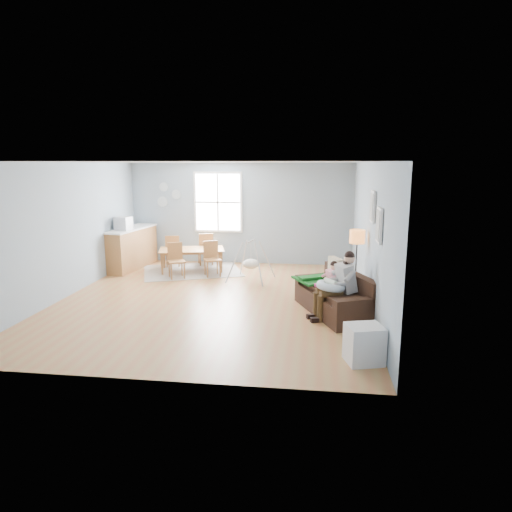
# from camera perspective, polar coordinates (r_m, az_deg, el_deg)

# --- Properties ---
(room) EXTENTS (8.40, 9.40, 3.90)m
(room) POSITION_cam_1_polar(r_m,az_deg,el_deg) (8.82, -5.74, 9.79)
(room) COLOR #AE6A3D
(window) EXTENTS (1.32, 0.08, 1.62)m
(window) POSITION_cam_1_polar(r_m,az_deg,el_deg) (12.37, -4.76, 6.71)
(window) COLOR silver
(window) RESTS_ON room
(pictures) EXTENTS (0.05, 1.34, 0.74)m
(pictures) POSITION_cam_1_polar(r_m,az_deg,el_deg) (7.65, 14.73, 4.93)
(pictures) COLOR silver
(pictures) RESTS_ON room
(wall_plates) EXTENTS (0.67, 0.02, 0.66)m
(wall_plates) POSITION_cam_1_polar(r_m,az_deg,el_deg) (12.73, -11.01, 7.49)
(wall_plates) COLOR #9AAFB9
(wall_plates) RESTS_ON room
(sofa) EXTENTS (1.49, 2.05, 0.76)m
(sofa) POSITION_cam_1_polar(r_m,az_deg,el_deg) (8.43, 10.09, -5.27)
(sofa) COLOR black
(sofa) RESTS_ON room
(green_throw) EXTENTS (1.11, 1.06, 0.04)m
(green_throw) POSITION_cam_1_polar(r_m,az_deg,el_deg) (8.89, 7.95, -2.86)
(green_throw) COLOR #155E18
(green_throw) RESTS_ON sofa
(beige_pillow) EXTENTS (0.30, 0.46, 0.45)m
(beige_pillow) POSITION_cam_1_polar(r_m,az_deg,el_deg) (8.83, 9.94, -1.66)
(beige_pillow) COLOR tan
(beige_pillow) RESTS_ON sofa
(father) EXTENTS (0.88, 0.61, 1.20)m
(father) POSITION_cam_1_polar(r_m,az_deg,el_deg) (8.04, 10.22, -3.34)
(father) COLOR #939496
(father) RESTS_ON sofa
(nursing_pillow) EXTENTS (0.68, 0.68, 0.21)m
(nursing_pillow) POSITION_cam_1_polar(r_m,az_deg,el_deg) (7.99, 9.32, -3.74)
(nursing_pillow) COLOR silver
(nursing_pillow) RESTS_ON father
(infant) EXTENTS (0.24, 0.31, 0.12)m
(infant) POSITION_cam_1_polar(r_m,az_deg,el_deg) (8.00, 9.22, -3.24)
(infant) COLOR silver
(infant) RESTS_ON nursing_pillow
(toddler) EXTENTS (0.49, 0.39, 0.72)m
(toddler) POSITION_cam_1_polar(r_m,az_deg,el_deg) (8.46, 9.20, -2.60)
(toddler) COLOR white
(toddler) RESTS_ON sofa
(floor_lamp) EXTENTS (0.29, 0.29, 1.44)m
(floor_lamp) POSITION_cam_1_polar(r_m,az_deg,el_deg) (8.89, 12.51, 1.62)
(floor_lamp) COLOR black
(floor_lamp) RESTS_ON room
(storage_cube) EXTENTS (0.57, 0.53, 0.53)m
(storage_cube) POSITION_cam_1_polar(r_m,az_deg,el_deg) (6.48, 13.30, -10.67)
(storage_cube) COLOR silver
(storage_cube) RESTS_ON room
(rug) EXTENTS (2.85, 2.52, 0.01)m
(rug) POSITION_cam_1_polar(r_m,az_deg,el_deg) (11.67, -7.97, -1.83)
(rug) COLOR gray
(rug) RESTS_ON room
(dining_table) EXTENTS (1.77, 1.28, 0.56)m
(dining_table) POSITION_cam_1_polar(r_m,az_deg,el_deg) (11.61, -8.01, -0.51)
(dining_table) COLOR olive
(dining_table) RESTS_ON rug
(chair_sw) EXTENTS (0.51, 0.51, 0.84)m
(chair_sw) POSITION_cam_1_polar(r_m,az_deg,el_deg) (10.96, -9.98, -0.29)
(chair_sw) COLOR #A37138
(chair_sw) RESTS_ON rug
(chair_se) EXTENTS (0.51, 0.51, 0.84)m
(chair_se) POSITION_cam_1_polar(r_m,az_deg,el_deg) (11.04, -5.56, -0.06)
(chair_se) COLOR #A37138
(chair_se) RESTS_ON rug
(chair_nw) EXTENTS (0.46, 0.46, 0.84)m
(chair_nw) POSITION_cam_1_polar(r_m,az_deg,el_deg) (12.11, -10.36, 0.83)
(chair_nw) COLOR #A37138
(chair_nw) RESTS_ON rug
(chair_ne) EXTENTS (0.51, 0.51, 0.87)m
(chair_ne) POSITION_cam_1_polar(r_m,az_deg,el_deg) (12.18, -6.31, 1.10)
(chair_ne) COLOR #A37138
(chair_ne) RESTS_ON rug
(counter) EXTENTS (0.80, 1.93, 1.05)m
(counter) POSITION_cam_1_polar(r_m,az_deg,el_deg) (12.23, -15.30, 1.00)
(counter) COLOR olive
(counter) RESTS_ON room
(monitor) EXTENTS (0.40, 0.38, 0.33)m
(monitor) POSITION_cam_1_polar(r_m,az_deg,el_deg) (11.82, -16.28, 3.95)
(monitor) COLOR #BAB9BF
(monitor) RESTS_ON counter
(baby_swing) EXTENTS (1.09, 1.11, 0.94)m
(baby_swing) POSITION_cam_1_polar(r_m,az_deg,el_deg) (10.49, -0.65, -0.91)
(baby_swing) COLOR #BAB9BF
(baby_swing) RESTS_ON room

